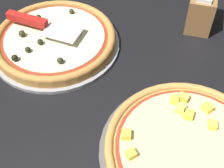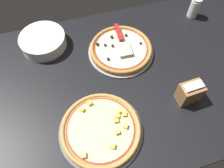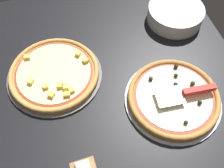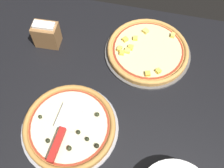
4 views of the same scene
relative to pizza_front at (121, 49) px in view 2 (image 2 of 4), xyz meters
The scene contains 9 objects.
ground_plane 17.83cm from the pizza_front, 98.21° to the left, with size 152.80×101.47×3.60cm, color black.
pizza_pan_front 2.14cm from the pizza_front, 135.53° to the left, with size 36.18×36.18×1.00cm, color #939399.
pizza_front is the anchor object (origin of this frame).
pizza_pan_back 46.95cm from the pizza_front, 61.15° to the left, with size 37.58×37.58×1.00cm, color #565451.
pizza_back 46.86cm from the pizza_front, 61.20° to the left, with size 35.33×35.33×3.63cm.
serving_spatula 6.90cm from the pizza_front, 100.88° to the right, with size 8.14×22.37×2.00cm.
plate_stack 43.57cm from the pizza_front, 23.10° to the right, with size 25.12×25.12×7.00cm.
parmesan_shaker 54.22cm from the pizza_front, 163.47° to the right, with size 6.16×6.16×12.38cm.
napkin_holder 43.01cm from the pizza_front, 120.32° to the left, with size 10.96×7.70×12.08cm.
Camera 2 is at (29.99, 57.45, 94.20)cm, focal length 35.00 mm.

